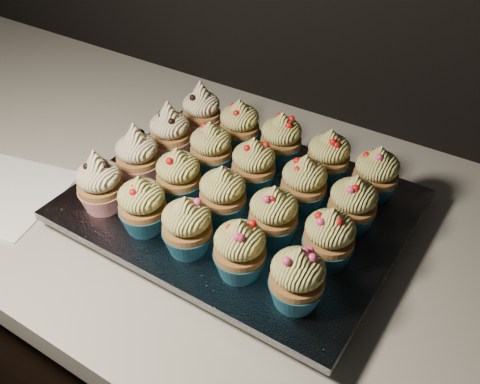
% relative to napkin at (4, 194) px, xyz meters
% --- Properties ---
extents(cabinet, '(2.40, 0.60, 0.86)m').
position_rel_napkin_xyz_m(cabinet, '(0.26, 0.17, -0.47)').
color(cabinet, black).
rests_on(cabinet, ground).
extents(worktop, '(2.44, 0.64, 0.04)m').
position_rel_napkin_xyz_m(worktop, '(0.26, 0.17, -0.02)').
color(worktop, beige).
rests_on(worktop, cabinet).
extents(napkin, '(0.20, 0.20, 0.00)m').
position_rel_napkin_xyz_m(napkin, '(0.00, 0.00, 0.00)').
color(napkin, white).
rests_on(napkin, worktop).
extents(baking_tray, '(0.41, 0.32, 0.02)m').
position_rel_napkin_xyz_m(baking_tray, '(0.33, 0.15, 0.01)').
color(baking_tray, black).
rests_on(baking_tray, worktop).
extents(foil_lining, '(0.45, 0.35, 0.01)m').
position_rel_napkin_xyz_m(foil_lining, '(0.33, 0.15, 0.03)').
color(foil_lining, silver).
rests_on(foil_lining, baking_tray).
extents(cupcake_0, '(0.06, 0.06, 0.10)m').
position_rel_napkin_xyz_m(cupcake_0, '(0.18, 0.04, 0.07)').
color(cupcake_0, red).
rests_on(cupcake_0, foil_lining).
extents(cupcake_1, '(0.06, 0.06, 0.08)m').
position_rel_napkin_xyz_m(cupcake_1, '(0.26, 0.04, 0.07)').
color(cupcake_1, '#195877').
rests_on(cupcake_1, foil_lining).
extents(cupcake_2, '(0.06, 0.06, 0.08)m').
position_rel_napkin_xyz_m(cupcake_2, '(0.33, 0.03, 0.07)').
color(cupcake_2, '#195877').
rests_on(cupcake_2, foil_lining).
extents(cupcake_3, '(0.06, 0.06, 0.08)m').
position_rel_napkin_xyz_m(cupcake_3, '(0.40, 0.04, 0.07)').
color(cupcake_3, '#195877').
rests_on(cupcake_3, foil_lining).
extents(cupcake_4, '(0.06, 0.06, 0.08)m').
position_rel_napkin_xyz_m(cupcake_4, '(0.48, 0.03, 0.07)').
color(cupcake_4, '#195877').
rests_on(cupcake_4, foil_lining).
extents(cupcake_5, '(0.06, 0.06, 0.10)m').
position_rel_napkin_xyz_m(cupcake_5, '(0.18, 0.11, 0.07)').
color(cupcake_5, red).
rests_on(cupcake_5, foil_lining).
extents(cupcake_6, '(0.06, 0.06, 0.08)m').
position_rel_napkin_xyz_m(cupcake_6, '(0.26, 0.11, 0.07)').
color(cupcake_6, '#195877').
rests_on(cupcake_6, foil_lining).
extents(cupcake_7, '(0.06, 0.06, 0.08)m').
position_rel_napkin_xyz_m(cupcake_7, '(0.33, 0.11, 0.07)').
color(cupcake_7, '#195877').
rests_on(cupcake_7, foil_lining).
extents(cupcake_8, '(0.06, 0.06, 0.08)m').
position_rel_napkin_xyz_m(cupcake_8, '(0.41, 0.11, 0.07)').
color(cupcake_8, '#195877').
rests_on(cupcake_8, foil_lining).
extents(cupcake_9, '(0.06, 0.06, 0.08)m').
position_rel_napkin_xyz_m(cupcake_9, '(0.48, 0.11, 0.07)').
color(cupcake_9, '#195877').
rests_on(cupcake_9, foil_lining).
extents(cupcake_10, '(0.06, 0.06, 0.10)m').
position_rel_napkin_xyz_m(cupcake_10, '(0.18, 0.19, 0.07)').
color(cupcake_10, red).
rests_on(cupcake_10, foil_lining).
extents(cupcake_11, '(0.06, 0.06, 0.08)m').
position_rel_napkin_xyz_m(cupcake_11, '(0.26, 0.19, 0.07)').
color(cupcake_11, '#195877').
rests_on(cupcake_11, foil_lining).
extents(cupcake_12, '(0.06, 0.06, 0.08)m').
position_rel_napkin_xyz_m(cupcake_12, '(0.33, 0.19, 0.07)').
color(cupcake_12, '#195877').
rests_on(cupcake_12, foil_lining).
extents(cupcake_13, '(0.06, 0.06, 0.08)m').
position_rel_napkin_xyz_m(cupcake_13, '(0.41, 0.19, 0.07)').
color(cupcake_13, '#195877').
rests_on(cupcake_13, foil_lining).
extents(cupcake_14, '(0.06, 0.06, 0.08)m').
position_rel_napkin_xyz_m(cupcake_14, '(0.48, 0.18, 0.07)').
color(cupcake_14, '#195877').
rests_on(cupcake_14, foil_lining).
extents(cupcake_15, '(0.06, 0.06, 0.10)m').
position_rel_napkin_xyz_m(cupcake_15, '(0.18, 0.26, 0.07)').
color(cupcake_15, red).
rests_on(cupcake_15, foil_lining).
extents(cupcake_16, '(0.06, 0.06, 0.08)m').
position_rel_napkin_xyz_m(cupcake_16, '(0.26, 0.26, 0.07)').
color(cupcake_16, '#195877').
rests_on(cupcake_16, foil_lining).
extents(cupcake_17, '(0.06, 0.06, 0.08)m').
position_rel_napkin_xyz_m(cupcake_17, '(0.33, 0.26, 0.07)').
color(cupcake_17, '#195877').
rests_on(cupcake_17, foil_lining).
extents(cupcake_18, '(0.06, 0.06, 0.08)m').
position_rel_napkin_xyz_m(cupcake_18, '(0.41, 0.26, 0.07)').
color(cupcake_18, '#195877').
rests_on(cupcake_18, foil_lining).
extents(cupcake_19, '(0.06, 0.06, 0.08)m').
position_rel_napkin_xyz_m(cupcake_19, '(0.48, 0.26, 0.07)').
color(cupcake_19, '#195877').
rests_on(cupcake_19, foil_lining).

